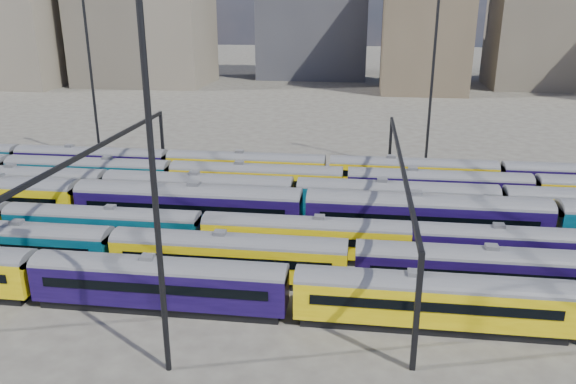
# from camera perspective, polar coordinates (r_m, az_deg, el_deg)

# --- Properties ---
(ground) EXTENTS (500.00, 500.00, 0.00)m
(ground) POSITION_cam_1_polar(r_m,az_deg,el_deg) (55.01, 0.44, -4.39)
(ground) COLOR #48443D
(ground) RESTS_ON ground
(rake_0) EXTENTS (96.69, 2.83, 4.76)m
(rake_0) POSITION_cam_1_polar(r_m,az_deg,el_deg) (40.42, 14.37, -10.13)
(rake_0) COLOR black
(rake_0) RESTS_ON ground
(rake_1) EXTENTS (117.21, 2.86, 4.81)m
(rake_1) POSITION_cam_1_polar(r_m,az_deg,el_deg) (44.51, 6.46, -6.78)
(rake_1) COLOR black
(rake_1) RESTS_ON ground
(rake_2) EXTENTS (92.99, 2.73, 4.57)m
(rake_2) POSITION_cam_1_polar(r_m,az_deg,el_deg) (54.30, -18.31, -2.97)
(rake_2) COLOR black
(rake_2) RESTS_ON ground
(rake_3) EXTENTS (136.51, 3.33, 5.62)m
(rake_3) POSITION_cam_1_polar(r_m,az_deg,el_deg) (53.80, 1.65, -1.56)
(rake_3) COLOR black
(rake_3) RESTS_ON ground
(rake_4) EXTENTS (103.45, 3.03, 5.10)m
(rake_4) POSITION_cam_1_polar(r_m,az_deg,el_deg) (60.77, -9.07, 0.35)
(rake_4) COLOR black
(rake_4) RESTS_ON ground
(rake_5) EXTENTS (141.12, 2.95, 4.96)m
(rake_5) POSITION_cam_1_polar(r_m,az_deg,el_deg) (64.19, -3.24, 1.49)
(rake_5) COLOR black
(rake_5) RESTS_ON ground
(rake_6) EXTENTS (99.76, 2.92, 4.92)m
(rake_6) POSITION_cam_1_polar(r_m,az_deg,el_deg) (69.32, -4.28, 2.76)
(rake_6) COLOR black
(rake_6) RESTS_ON ground
(gantry_1) EXTENTS (0.35, 40.35, 8.03)m
(gantry_1) POSITION_cam_1_polar(r_m,az_deg,el_deg) (58.54, -19.39, 2.99)
(gantry_1) COLOR black
(gantry_1) RESTS_ON ground
(gantry_2) EXTENTS (0.35, 40.35, 8.03)m
(gantry_2) POSITION_cam_1_polar(r_m,az_deg,el_deg) (52.49, 11.37, 1.96)
(gantry_2) COLOR black
(gantry_2) RESTS_ON ground
(mast_1) EXTENTS (1.40, 0.50, 25.60)m
(mast_1) POSITION_cam_1_polar(r_m,az_deg,el_deg) (81.13, -19.49, 12.31)
(mast_1) COLOR black
(mast_1) RESTS_ON ground
(mast_2) EXTENTS (1.40, 0.50, 25.60)m
(mast_2) POSITION_cam_1_polar(r_m,az_deg,el_deg) (31.29, -13.73, 4.06)
(mast_2) COLOR black
(mast_2) RESTS_ON ground
(mast_3) EXTENTS (1.40, 0.50, 25.60)m
(mast_3) POSITION_cam_1_polar(r_m,az_deg,el_deg) (75.12, 14.55, 12.33)
(mast_3) COLOR black
(mast_3) RESTS_ON ground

